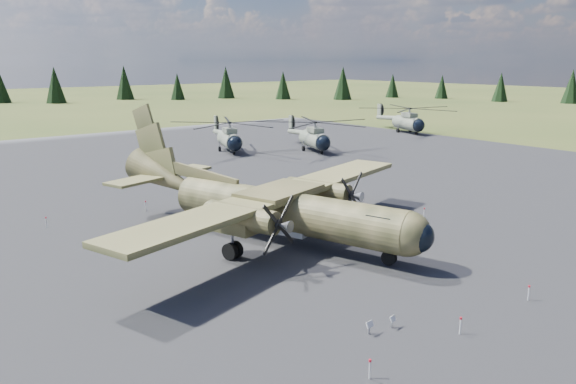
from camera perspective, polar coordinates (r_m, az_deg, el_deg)
ground at (r=35.31m, az=-3.30°, el=-7.23°), size 500.00×500.00×0.00m
apron at (r=43.47m, az=-10.94°, el=-3.50°), size 120.00×120.00×0.04m
transport_plane at (r=39.05m, az=-2.08°, el=-0.99°), size 28.56×25.49×9.54m
helicopter_near at (r=77.74m, az=-6.02°, el=6.24°), size 21.26×21.26×4.21m
helicopter_mid at (r=77.82m, az=2.66°, el=6.31°), size 21.12×21.12×4.22m
helicopter_far at (r=100.26m, az=12.09°, el=7.66°), size 22.05×22.15×4.42m
info_placard_left at (r=26.76m, az=8.29°, el=-13.30°), size 0.43×0.22×0.66m
info_placard_right at (r=27.53m, az=10.57°, el=-12.66°), size 0.42×0.26×0.61m
barrier_fence at (r=34.83m, az=-3.87°, el=-6.64°), size 33.12×29.62×0.85m
treeline at (r=34.34m, az=7.27°, el=0.50°), size 328.38×332.65×10.88m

